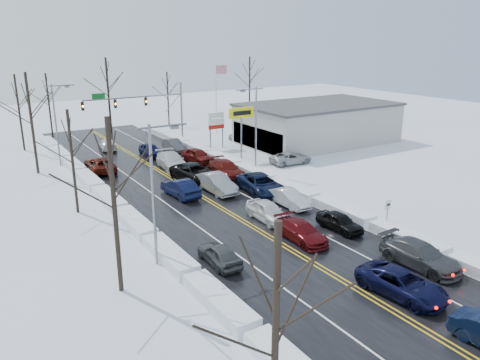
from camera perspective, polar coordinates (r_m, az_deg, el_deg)
ground at (r=37.55m, az=-0.36°, el=-4.60°), size 160.00×160.00×0.00m
road_surface at (r=39.15m, az=-1.90°, el=-3.68°), size 14.00×84.00×0.01m
snow_bank_left at (r=36.22m, az=-12.40°, el=-5.87°), size 1.46×72.00×0.75m
snow_bank_right at (r=43.24m, az=6.83°, el=-1.75°), size 1.46×72.00×0.75m
traffic_signal_mast at (r=62.21m, az=-11.44°, el=9.02°), size 13.28×0.39×8.00m
tires_plus_sign at (r=54.74m, az=0.17°, el=7.77°), size 3.20×0.34×6.00m
used_vehicles_sign at (r=60.11m, az=-2.91°, el=6.97°), size 2.20×0.22×4.65m
speed_limit_sign at (r=36.39m, az=17.56°, el=-3.42°), size 0.55×0.09×2.35m
flagpole at (r=68.90m, az=-2.81°, el=10.47°), size 1.87×1.20×10.00m
dealership_building at (r=64.73m, az=9.42°, el=6.90°), size 20.40×12.40×5.30m
streetlight_ne at (r=48.55m, az=1.76°, el=6.93°), size 3.20×0.25×9.00m
streetlight_sw at (r=28.88m, az=-10.25°, el=-0.48°), size 3.20×0.25×9.00m
streetlight_nw at (r=55.28m, az=-21.39°, el=7.02°), size 3.20×0.25×9.00m
tree_left_a at (r=14.34m, az=4.43°, el=-15.07°), size 3.60×3.60×9.00m
tree_left_b at (r=25.60m, az=-15.39°, el=0.80°), size 4.00×4.00×10.00m
tree_left_c at (r=39.30m, az=-19.97°, el=4.40°), size 3.40×3.40×8.50m
tree_left_d at (r=52.58m, az=-24.31°, el=8.46°), size 4.20×4.20×10.50m
tree_left_e at (r=64.53m, az=-25.51°, el=9.03°), size 3.80×3.80×9.50m
tree_far_b at (r=72.15m, az=-22.41°, el=9.82°), size 3.60×3.60×9.00m
tree_far_c at (r=71.89m, az=-15.87°, el=11.54°), size 4.40×4.40×11.00m
tree_far_d at (r=76.86m, az=-8.83°, el=11.00°), size 3.40×3.40×8.50m
tree_far_e at (r=84.76m, az=1.18°, el=12.70°), size 4.20×4.20×10.50m
queued_car_2 at (r=28.50m, az=19.00°, el=-13.11°), size 2.94×5.41×1.44m
queued_car_3 at (r=33.84m, az=7.43°, el=-7.29°), size 2.08×4.78×1.37m
queued_car_4 at (r=37.10m, az=3.39°, el=-4.91°), size 1.98×4.59×1.54m
queued_car_5 at (r=43.65m, az=-2.84°, el=-1.46°), size 1.87×5.22×1.71m
queued_car_6 at (r=47.23m, az=-5.49°, el=-0.07°), size 3.52×6.36×1.69m
queued_car_7 at (r=51.87m, az=-8.27°, el=1.41°), size 3.04×6.11×1.71m
queued_car_8 at (r=57.55m, az=-10.83°, el=2.85°), size 2.02×4.66×1.56m
queued_car_11 at (r=32.11m, az=20.95°, el=-9.76°), size 2.43×5.46×1.56m
queued_car_12 at (r=36.02m, az=11.98°, el=-5.98°), size 1.74×4.00×1.34m
queued_car_13 at (r=40.29m, az=5.95°, el=-3.16°), size 1.60×4.39×1.44m
queued_car_14 at (r=43.35m, az=2.57°, el=-1.59°), size 3.66×6.49×1.71m
queued_car_15 at (r=48.40m, az=-1.68°, el=0.43°), size 2.69×5.74×1.62m
queued_car_16 at (r=54.04m, az=-5.15°, el=2.16°), size 2.42×4.91×1.61m
queued_car_17 at (r=59.97m, az=-8.06°, el=3.56°), size 1.59×4.42×1.45m
oncoming_car_0 at (r=42.82m, az=-7.25°, el=-1.96°), size 2.00×4.94×1.60m
oncoming_car_1 at (r=52.36m, az=-16.63°, el=1.00°), size 2.91×5.70×1.54m
oncoming_car_2 at (r=62.36m, az=-15.82°, el=3.60°), size 2.50×4.84×1.34m
oncoming_car_3 at (r=30.36m, az=-2.51°, el=-10.16°), size 1.71×4.00×1.35m
parked_car_0 at (r=53.50m, az=6.21°, el=1.97°), size 5.08×2.63×1.37m
parked_car_1 at (r=58.60m, az=6.08°, el=3.32°), size 2.39×4.77×1.33m
parked_car_2 at (r=64.24m, az=0.13°, el=4.64°), size 2.00×4.66×1.57m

